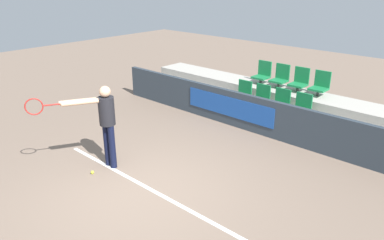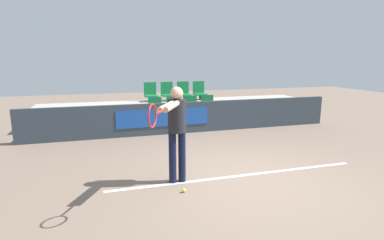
{
  "view_description": "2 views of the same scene",
  "coord_description": "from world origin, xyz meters",
  "px_view_note": "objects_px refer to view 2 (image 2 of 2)",
  "views": [
    {
      "loc": [
        4.62,
        -3.6,
        3.68
      ],
      "look_at": [
        -0.26,
        1.76,
        0.83
      ],
      "focal_mm": 35.0,
      "sensor_mm": 36.0,
      "label": 1
    },
    {
      "loc": [
        -2.35,
        -4.58,
        2.16
      ],
      "look_at": [
        -0.46,
        1.82,
        0.79
      ],
      "focal_mm": 28.0,
      "sensor_mm": 36.0,
      "label": 2
    }
  ],
  "objects_px": {
    "stadium_chair_0": "(156,108)",
    "stadium_chair_2": "(191,107)",
    "stadium_chair_5": "(167,92)",
    "stadium_chair_1": "(174,108)",
    "tennis_player": "(176,125)",
    "stadium_chair_4": "(151,93)",
    "stadium_chair_3": "(208,106)",
    "tennis_ball": "(184,190)",
    "stadium_chair_6": "(184,92)",
    "stadium_chair_7": "(199,91)"
  },
  "relations": [
    {
      "from": "stadium_chair_1",
      "to": "tennis_ball",
      "type": "height_order",
      "value": "stadium_chair_1"
    },
    {
      "from": "stadium_chair_6",
      "to": "stadium_chair_2",
      "type": "bearing_deg",
      "value": -90.0
    },
    {
      "from": "stadium_chair_2",
      "to": "tennis_player",
      "type": "bearing_deg",
      "value": -109.66
    },
    {
      "from": "stadium_chair_5",
      "to": "stadium_chair_7",
      "type": "height_order",
      "value": "same"
    },
    {
      "from": "stadium_chair_0",
      "to": "tennis_player",
      "type": "relative_size",
      "value": 0.37
    },
    {
      "from": "stadium_chair_2",
      "to": "stadium_chair_0",
      "type": "bearing_deg",
      "value": 180.0
    },
    {
      "from": "stadium_chair_0",
      "to": "stadium_chair_4",
      "type": "distance_m",
      "value": 1.01
    },
    {
      "from": "stadium_chair_5",
      "to": "tennis_ball",
      "type": "bearing_deg",
      "value": -99.21
    },
    {
      "from": "tennis_player",
      "to": "tennis_ball",
      "type": "bearing_deg",
      "value": -56.88
    },
    {
      "from": "stadium_chair_4",
      "to": "tennis_player",
      "type": "xyz_separation_m",
      "value": [
        -0.36,
        -5.14,
        0.02
      ]
    },
    {
      "from": "stadium_chair_1",
      "to": "stadium_chair_6",
      "type": "relative_size",
      "value": 1.0
    },
    {
      "from": "stadium_chair_0",
      "to": "stadium_chair_2",
      "type": "height_order",
      "value": "same"
    },
    {
      "from": "stadium_chair_1",
      "to": "stadium_chair_5",
      "type": "xyz_separation_m",
      "value": [
        0.0,
        0.93,
        0.38
      ]
    },
    {
      "from": "stadium_chair_0",
      "to": "stadium_chair_4",
      "type": "bearing_deg",
      "value": 90.0
    },
    {
      "from": "stadium_chair_1",
      "to": "stadium_chair_6",
      "type": "height_order",
      "value": "stadium_chair_6"
    },
    {
      "from": "stadium_chair_0",
      "to": "stadium_chair_5",
      "type": "xyz_separation_m",
      "value": [
        0.57,
        0.93,
        0.38
      ]
    },
    {
      "from": "stadium_chair_0",
      "to": "stadium_chair_6",
      "type": "distance_m",
      "value": 1.52
    },
    {
      "from": "stadium_chair_7",
      "to": "tennis_player",
      "type": "bearing_deg",
      "value": -111.97
    },
    {
      "from": "stadium_chair_3",
      "to": "stadium_chair_7",
      "type": "xyz_separation_m",
      "value": [
        0.0,
        0.93,
        0.38
      ]
    },
    {
      "from": "stadium_chair_4",
      "to": "stadium_chair_3",
      "type": "bearing_deg",
      "value": -28.61
    },
    {
      "from": "stadium_chair_2",
      "to": "stadium_chair_7",
      "type": "distance_m",
      "value": 1.16
    },
    {
      "from": "stadium_chair_4",
      "to": "stadium_chair_7",
      "type": "xyz_separation_m",
      "value": [
        1.71,
        0.0,
        0.0
      ]
    },
    {
      "from": "stadium_chair_4",
      "to": "tennis_ball",
      "type": "relative_size",
      "value": 9.49
    },
    {
      "from": "stadium_chair_2",
      "to": "stadium_chair_7",
      "type": "bearing_deg",
      "value": 58.57
    },
    {
      "from": "stadium_chair_1",
      "to": "tennis_player",
      "type": "distance_m",
      "value": 4.32
    },
    {
      "from": "stadium_chair_0",
      "to": "stadium_chair_3",
      "type": "bearing_deg",
      "value": 0.0
    },
    {
      "from": "stadium_chair_0",
      "to": "stadium_chair_3",
      "type": "distance_m",
      "value": 1.71
    },
    {
      "from": "stadium_chair_7",
      "to": "tennis_ball",
      "type": "height_order",
      "value": "stadium_chair_7"
    },
    {
      "from": "stadium_chair_2",
      "to": "stadium_chair_4",
      "type": "relative_size",
      "value": 1.0
    },
    {
      "from": "stadium_chair_1",
      "to": "stadium_chair_2",
      "type": "height_order",
      "value": "same"
    },
    {
      "from": "stadium_chair_1",
      "to": "stadium_chair_7",
      "type": "height_order",
      "value": "stadium_chair_7"
    },
    {
      "from": "stadium_chair_2",
      "to": "stadium_chair_1",
      "type": "bearing_deg",
      "value": 180.0
    },
    {
      "from": "stadium_chair_3",
      "to": "stadium_chair_5",
      "type": "distance_m",
      "value": 1.52
    },
    {
      "from": "tennis_ball",
      "to": "stadium_chair_3",
      "type": "bearing_deg",
      "value": 66.04
    },
    {
      "from": "stadium_chair_3",
      "to": "tennis_player",
      "type": "height_order",
      "value": "tennis_player"
    },
    {
      "from": "stadium_chair_0",
      "to": "stadium_chair_4",
      "type": "relative_size",
      "value": 1.0
    },
    {
      "from": "stadium_chair_0",
      "to": "stadium_chair_3",
      "type": "height_order",
      "value": "same"
    },
    {
      "from": "stadium_chair_5",
      "to": "stadium_chair_7",
      "type": "relative_size",
      "value": 1.0
    },
    {
      "from": "stadium_chair_1",
      "to": "tennis_ball",
      "type": "xyz_separation_m",
      "value": [
        -0.9,
        -4.59,
        -0.63
      ]
    },
    {
      "from": "stadium_chair_5",
      "to": "stadium_chair_4",
      "type": "bearing_deg",
      "value": 180.0
    },
    {
      "from": "stadium_chair_1",
      "to": "stadium_chair_4",
      "type": "relative_size",
      "value": 1.0
    },
    {
      "from": "stadium_chair_4",
      "to": "tennis_ball",
      "type": "distance_m",
      "value": 5.62
    },
    {
      "from": "stadium_chair_6",
      "to": "tennis_ball",
      "type": "distance_m",
      "value": 5.8
    },
    {
      "from": "stadium_chair_5",
      "to": "stadium_chair_0",
      "type": "bearing_deg",
      "value": -121.43
    },
    {
      "from": "tennis_ball",
      "to": "tennis_player",
      "type": "bearing_deg",
      "value": 95.38
    },
    {
      "from": "stadium_chair_1",
      "to": "stadium_chair_3",
      "type": "relative_size",
      "value": 1.0
    },
    {
      "from": "stadium_chair_4",
      "to": "stadium_chair_6",
      "type": "bearing_deg",
      "value": 0.0
    },
    {
      "from": "stadium_chair_4",
      "to": "stadium_chair_5",
      "type": "bearing_deg",
      "value": 0.0
    },
    {
      "from": "stadium_chair_1",
      "to": "stadium_chair_6",
      "type": "distance_m",
      "value": 1.16
    },
    {
      "from": "stadium_chair_7",
      "to": "stadium_chair_4",
      "type": "bearing_deg",
      "value": 180.0
    }
  ]
}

